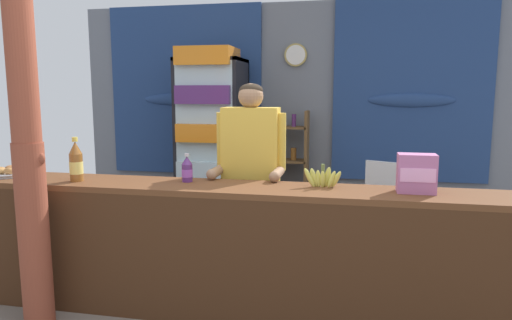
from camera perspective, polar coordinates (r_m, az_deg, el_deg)
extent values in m
plane|color=slate|center=(4.18, 3.02, -13.29)|extent=(7.83, 7.83, 0.00)
cube|color=slate|center=(5.74, 5.91, 5.90)|extent=(5.62, 0.12, 2.59)
cube|color=navy|center=(5.98, -8.70, 8.37)|extent=(1.96, 0.04, 2.09)
ellipsoid|color=navy|center=(5.96, -8.74, 7.36)|extent=(1.08, 0.10, 0.16)
cube|color=navy|center=(5.66, 18.53, 8.03)|extent=(1.77, 0.04, 2.09)
ellipsoid|color=navy|center=(5.64, 18.50, 6.97)|extent=(0.97, 0.10, 0.16)
cylinder|color=tan|center=(5.68, 4.90, 12.73)|extent=(0.27, 0.03, 0.27)
cylinder|color=white|center=(5.67, 4.88, 12.74)|extent=(0.23, 0.01, 0.23)
cube|color=beige|center=(5.82, -3.04, 10.54)|extent=(0.24, 0.02, 0.18)
cube|color=brown|center=(3.14, -1.68, -3.60)|extent=(4.49, 0.46, 0.04)
cube|color=#432715|center=(3.07, -2.57, -12.74)|extent=(4.49, 0.04, 0.87)
cylinder|color=brown|center=(3.42, -25.61, -8.29)|extent=(0.20, 0.20, 1.22)
cylinder|color=brown|center=(3.30, -26.98, 12.51)|extent=(0.18, 0.18, 1.22)
ellipsoid|color=brown|center=(3.26, -24.93, 0.17)|extent=(0.06, 0.05, 0.08)
cube|color=black|center=(5.75, -4.45, 2.54)|extent=(0.73, 0.04, 1.92)
cube|color=black|center=(5.56, -8.75, 2.27)|extent=(0.04, 0.66, 1.92)
cube|color=black|center=(5.36, -1.79, 2.14)|extent=(0.04, 0.66, 1.92)
cube|color=black|center=(5.43, -5.48, 12.09)|extent=(0.73, 0.66, 0.04)
cube|color=black|center=(5.63, -5.21, -7.12)|extent=(0.73, 0.66, 0.08)
cube|color=silver|center=(5.15, -6.36, 2.39)|extent=(0.67, 0.02, 1.76)
cylinder|color=#B7B7BC|center=(5.04, -3.15, 1.72)|extent=(0.02, 0.02, 0.40)
cube|color=silver|center=(5.51, -5.28, -1.84)|extent=(0.65, 0.58, 0.02)
cube|color=silver|center=(5.36, -5.71, -0.93)|extent=(0.61, 0.54, 0.20)
cube|color=silver|center=(5.45, -5.34, 2.47)|extent=(0.65, 0.58, 0.02)
cube|color=orange|center=(5.31, -5.78, 3.50)|extent=(0.61, 0.54, 0.20)
cube|color=silver|center=(5.42, -5.40, 6.85)|extent=(0.65, 0.58, 0.02)
cube|color=#56286B|center=(5.29, -5.84, 8.00)|extent=(0.61, 0.54, 0.20)
cube|color=silver|center=(5.43, -5.46, 11.25)|extent=(0.65, 0.58, 0.02)
cube|color=orange|center=(5.31, -5.91, 12.50)|extent=(0.61, 0.54, 0.20)
cube|color=brown|center=(5.58, 1.69, -0.69)|extent=(0.04, 0.28, 1.32)
cube|color=brown|center=(5.52, 6.19, -0.84)|extent=(0.04, 0.28, 1.32)
cube|color=brown|center=(5.49, 3.98, 4.01)|extent=(0.44, 0.28, 0.02)
cylinder|color=orange|center=(5.49, 3.30, 4.91)|extent=(0.06, 0.06, 0.15)
cylinder|color=#56286B|center=(5.48, 4.67, 4.88)|extent=(0.05, 0.05, 0.15)
cube|color=brown|center=(5.53, 3.93, -0.09)|extent=(0.44, 0.28, 0.02)
cylinder|color=#75C64C|center=(5.53, 3.27, 0.83)|extent=(0.05, 0.05, 0.15)
cylinder|color=brown|center=(5.51, 4.62, 0.75)|extent=(0.07, 0.07, 0.14)
cube|color=brown|center=(5.61, 3.89, -4.10)|extent=(0.44, 0.28, 0.02)
cylinder|color=#56286B|center=(5.60, 3.23, -3.35)|extent=(0.06, 0.06, 0.12)
cylinder|color=silver|center=(5.59, 4.57, -3.51)|extent=(0.06, 0.06, 0.10)
cube|color=silver|center=(4.99, 16.36, -4.72)|extent=(0.58, 0.58, 0.04)
cube|color=silver|center=(4.76, 15.65, -2.61)|extent=(0.40, 0.21, 0.40)
cylinder|color=silver|center=(5.16, 18.98, -6.93)|extent=(0.04, 0.04, 0.44)
cylinder|color=silver|center=(5.28, 15.02, -6.41)|extent=(0.04, 0.04, 0.44)
cylinder|color=silver|center=(4.81, 17.63, -7.98)|extent=(0.04, 0.04, 0.44)
cylinder|color=silver|center=(4.93, 13.41, -7.39)|extent=(0.04, 0.04, 0.44)
cube|color=silver|center=(4.90, 18.62, -3.62)|extent=(0.20, 0.38, 0.03)
cube|color=silver|center=(5.03, 14.28, -3.13)|extent=(0.20, 0.38, 0.03)
cylinder|color=#28282D|center=(3.72, -2.00, -9.12)|extent=(0.11, 0.11, 0.85)
cylinder|color=#28282D|center=(3.68, 0.79, -9.30)|extent=(0.11, 0.11, 0.85)
cube|color=gold|center=(3.55, -0.63, 1.81)|extent=(0.43, 0.20, 0.58)
sphere|color=#997051|center=(3.53, -0.64, 7.86)|extent=(0.19, 0.19, 0.19)
ellipsoid|color=#2D2319|center=(3.54, -0.61, 8.55)|extent=(0.18, 0.18, 0.10)
cylinder|color=gold|center=(3.60, -4.21, 2.39)|extent=(0.08, 0.08, 0.43)
cylinder|color=#997051|center=(3.49, -4.84, -1.41)|extent=(0.07, 0.26, 0.07)
sphere|color=#997051|center=(3.37, -5.46, -1.77)|extent=(0.08, 0.08, 0.08)
cylinder|color=gold|center=(3.51, 3.04, 2.24)|extent=(0.08, 0.08, 0.43)
cylinder|color=#997051|center=(3.39, 2.64, -1.67)|extent=(0.07, 0.26, 0.07)
sphere|color=#997051|center=(3.26, 2.28, -2.07)|extent=(0.08, 0.08, 0.08)
cylinder|color=brown|center=(3.53, -21.19, -0.88)|extent=(0.09, 0.09, 0.20)
cone|color=brown|center=(3.52, -21.32, 1.41)|extent=(0.09, 0.09, 0.09)
cylinder|color=#E5CC4C|center=(3.51, -21.37, 2.38)|extent=(0.04, 0.04, 0.03)
cylinder|color=#E5D166|center=(3.53, -21.19, -0.88)|extent=(0.09, 0.09, 0.09)
cylinder|color=#56286B|center=(3.32, -8.44, -1.58)|extent=(0.08, 0.08, 0.13)
cone|color=#56286B|center=(3.30, -8.48, -0.03)|extent=(0.08, 0.08, 0.06)
cylinder|color=silver|center=(3.30, -8.49, 0.63)|extent=(0.03, 0.03, 0.02)
cylinder|color=purple|center=(3.32, -8.44, -1.58)|extent=(0.08, 0.08, 0.06)
cube|color=#B76699|center=(3.09, 19.10, -1.57)|extent=(0.23, 0.13, 0.25)
cube|color=#F7A5D8|center=(3.02, 19.27, -1.79)|extent=(0.21, 0.00, 0.09)
cylinder|color=#BCBCC1|center=(4.03, -28.03, -1.52)|extent=(0.37, 0.37, 0.02)
torus|color=#BCBCC1|center=(4.02, -28.04, -1.32)|extent=(0.38, 0.38, 0.02)
ellipsoid|color=tan|center=(3.98, -27.05, -1.15)|extent=(0.09, 0.08, 0.04)
ellipsoid|color=#B2753D|center=(4.06, -26.58, -0.88)|extent=(0.08, 0.09, 0.05)
ellipsoid|color=#A36638|center=(4.12, -27.85, -0.87)|extent=(0.09, 0.09, 0.04)
ellipsoid|color=#B2753D|center=(4.06, -28.92, -1.06)|extent=(0.08, 0.08, 0.05)
ellipsoid|color=#C68947|center=(4.01, -28.82, -1.19)|extent=(0.10, 0.07, 0.04)
ellipsoid|color=#B2753D|center=(3.94, -28.05, -1.21)|extent=(0.08, 0.06, 0.05)
ellipsoid|color=#CCC14C|center=(3.13, 6.57, -2.16)|extent=(0.10, 0.04, 0.14)
ellipsoid|color=#CCC14C|center=(3.14, 7.13, -2.17)|extent=(0.07, 0.04, 0.14)
ellipsoid|color=#CCC14C|center=(3.14, 7.66, -2.31)|extent=(0.05, 0.04, 0.12)
ellipsoid|color=#CCC14C|center=(3.13, 8.18, -2.35)|extent=(0.03, 0.04, 0.12)
ellipsoid|color=#CCC14C|center=(3.15, 8.74, -2.12)|extent=(0.07, 0.03, 0.15)
ellipsoid|color=#CCC14C|center=(3.12, 9.26, -2.38)|extent=(0.07, 0.04, 0.13)
ellipsoid|color=#CCC14C|center=(3.13, 9.80, -2.35)|extent=(0.09, 0.04, 0.13)
cylinder|color=olive|center=(3.12, 8.22, -0.96)|extent=(0.02, 0.02, 0.05)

